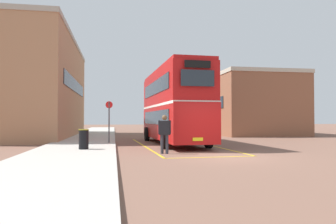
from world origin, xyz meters
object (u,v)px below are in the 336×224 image
single_deck_bus (173,119)px  double_decker_bus (173,105)px  pedestrian_boarding (165,131)px  bus_stop_sign (109,118)px  litter_bin (84,139)px

single_deck_bus → double_decker_bus: bearing=-100.6°
pedestrian_boarding → bus_stop_sign: size_ratio=0.70×
litter_bin → pedestrian_boarding: bearing=-20.8°
single_deck_bus → litter_bin: single_deck_bus is taller
double_decker_bus → bus_stop_sign: 4.16m
double_decker_bus → litter_bin: 6.99m
double_decker_bus → litter_bin: double_decker_bus is taller
double_decker_bus → single_deck_bus: 21.60m
pedestrian_boarding → bus_stop_sign: (-2.61, 5.60, 0.64)m
double_decker_bus → pedestrian_boarding: size_ratio=5.94×
single_deck_bus → pedestrian_boarding: size_ratio=4.96×
pedestrian_boarding → litter_bin: bearing=159.2°
single_deck_bus → litter_bin: size_ratio=9.22×
single_deck_bus → pedestrian_boarding: single_deck_bus is taller
single_deck_bus → pedestrian_boarding: 27.42m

